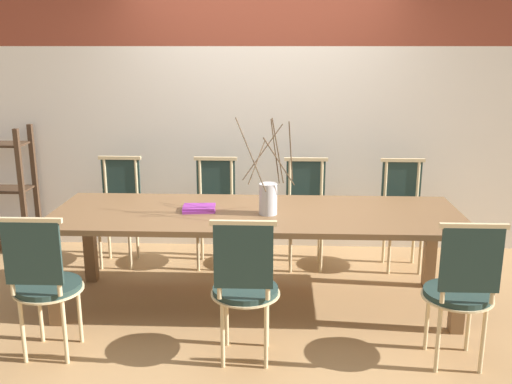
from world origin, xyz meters
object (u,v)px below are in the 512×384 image
Objects in this scene: chair_far_center at (306,209)px; book_stack at (199,208)px; dining_table at (256,222)px; vase_centerpiece at (268,197)px; chair_near_center at (461,288)px.

book_stack is (-0.83, -0.81, 0.24)m from chair_far_center.
dining_table is 11.43× the size of book_stack.
vase_centerpiece is at bearing 70.30° from chair_far_center.
book_stack is (-0.43, 0.01, 0.10)m from dining_table.
chair_far_center reaches higher than book_stack.
book_stack is at bearing 178.73° from dining_table.
book_stack is (-0.52, 0.07, -0.11)m from vase_centerpiece.
chair_far_center is 1.00m from vase_centerpiece.
chair_near_center is 3.65× the size of book_stack.
chair_near_center reaches higher than dining_table.
chair_near_center is 1.44m from vase_centerpiece.
book_stack is at bearing 153.86° from chair_near_center.
vase_centerpiece reaches higher than dining_table.
chair_near_center is 1.00× the size of chair_far_center.
book_stack is at bearing 44.33° from chair_far_center.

